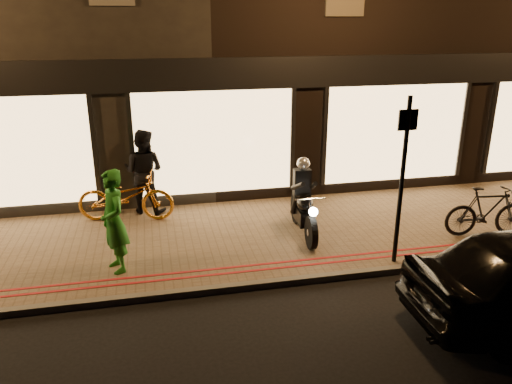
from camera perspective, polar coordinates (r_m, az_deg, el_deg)
ground at (r=8.51m, az=-0.77°, el=-11.21°), size 90.00×90.00×0.00m
sidewalk at (r=10.23m, az=-3.02°, el=-5.34°), size 50.00×4.00×0.12m
kerb_stone at (r=8.52m, az=-0.84°, el=-10.69°), size 50.00×0.14×0.12m
red_kerb_lines at (r=8.92m, az=-1.49°, el=-8.77°), size 50.00×0.26×0.01m
building_row at (r=16.24m, az=-7.57°, el=18.87°), size 48.00×10.11×8.50m
motorcycle at (r=10.12m, az=5.44°, el=-1.53°), size 0.60×1.94×1.59m
sign_post at (r=8.92m, az=16.42°, el=2.07°), size 0.35×0.08×3.00m
bicycle_gold at (r=11.16m, az=-14.66°, el=-0.49°), size 2.16×1.08×1.09m
bicycle_dark at (r=11.06m, az=24.90°, el=-2.02°), size 1.78×0.71×1.04m
person_green at (r=8.86m, az=-15.94°, el=-3.25°), size 0.66×0.78×1.83m
person_dark at (r=11.42m, az=-12.70°, el=2.30°), size 1.14×1.03×1.91m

